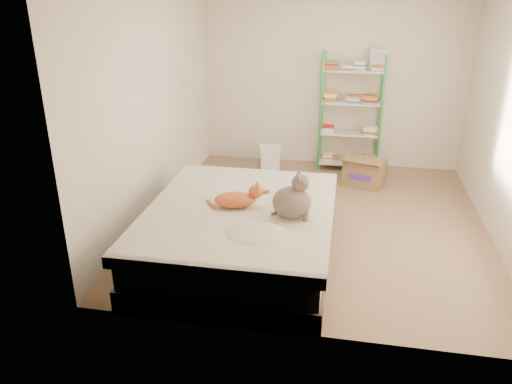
% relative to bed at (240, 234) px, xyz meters
% --- Properties ---
extents(room, '(3.81, 4.21, 2.61)m').
position_rel_bed_xyz_m(room, '(0.69, 1.05, 1.02)').
color(room, '#866A4A').
rests_on(room, ground).
extents(bed, '(1.79, 2.23, 0.57)m').
position_rel_bed_xyz_m(bed, '(0.00, 0.00, 0.00)').
color(bed, brown).
rests_on(bed, ground).
extents(orange_cat, '(0.52, 0.35, 0.19)m').
position_rel_bed_xyz_m(orange_cat, '(-0.05, 0.02, 0.38)').
color(orange_cat, '#DA5928').
rests_on(orange_cat, bed).
extents(grey_cat, '(0.39, 0.32, 0.44)m').
position_rel_bed_xyz_m(grey_cat, '(0.51, -0.11, 0.50)').
color(grey_cat, '#7D6552').
rests_on(grey_cat, bed).
extents(shelf_unit, '(0.88, 0.36, 1.74)m').
position_rel_bed_xyz_m(shelf_unit, '(1.00, 2.93, 0.58)').
color(shelf_unit, green).
rests_on(shelf_unit, ground).
extents(cardboard_box, '(0.60, 0.61, 0.41)m').
position_rel_bed_xyz_m(cardboard_box, '(1.24, 2.31, -0.11)').
color(cardboard_box, olive).
rests_on(cardboard_box, ground).
extents(white_bin, '(0.35, 0.32, 0.34)m').
position_rel_bed_xyz_m(white_bin, '(-0.14, 2.71, -0.11)').
color(white_bin, white).
rests_on(white_bin, ground).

